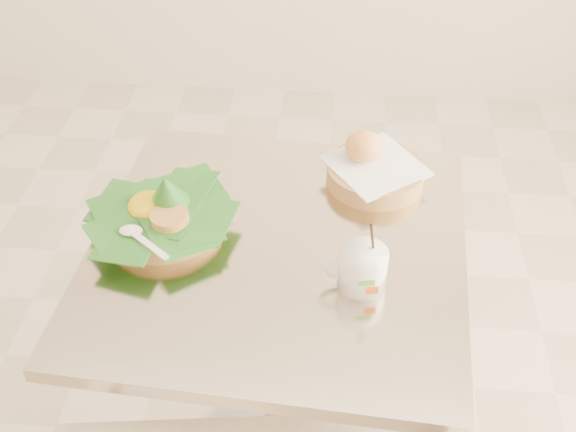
# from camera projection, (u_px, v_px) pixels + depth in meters

# --- Properties ---
(cafe_table) EXTENTS (0.75, 0.75, 0.75)m
(cafe_table) POSITION_uv_depth(u_px,v_px,m) (279.00, 323.00, 1.50)
(cafe_table) COLOR gray
(cafe_table) RESTS_ON floor
(rice_basket) EXTENTS (0.27, 0.28, 0.14)m
(rice_basket) POSITION_uv_depth(u_px,v_px,m) (163.00, 212.00, 1.38)
(rice_basket) COLOR tan
(rice_basket) RESTS_ON cafe_table
(bread_basket) EXTENTS (0.24, 0.24, 0.10)m
(bread_basket) POSITION_uv_depth(u_px,v_px,m) (373.00, 169.00, 1.49)
(bread_basket) COLOR tan
(bread_basket) RESTS_ON cafe_table
(coffee_mug) EXTENTS (0.12, 0.09, 0.15)m
(coffee_mug) POSITION_uv_depth(u_px,v_px,m) (361.00, 267.00, 1.26)
(coffee_mug) COLOR white
(coffee_mug) RESTS_ON cafe_table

